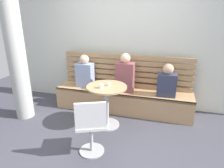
{
  "coord_description": "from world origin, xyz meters",
  "views": [
    {
      "loc": [
        0.83,
        -2.44,
        1.91
      ],
      "look_at": [
        -0.06,
        0.66,
        0.75
      ],
      "focal_mm": 32.34,
      "sensor_mm": 36.0,
      "label": 1
    }
  ],
  "objects_px": {
    "person_child_middle": "(85,72)",
    "cup_ceramic_white": "(101,86)",
    "cafe_table": "(107,98)",
    "white_chair": "(91,125)",
    "booth_bench": "(122,100)",
    "cup_espresso_small": "(109,84)",
    "person_adult": "(125,74)",
    "person_child_left": "(167,82)"
  },
  "relations": [
    {
      "from": "booth_bench",
      "to": "white_chair",
      "type": "relative_size",
      "value": 3.18
    },
    {
      "from": "person_child_middle",
      "to": "booth_bench",
      "type": "bearing_deg",
      "value": -2.2
    },
    {
      "from": "person_child_middle",
      "to": "cup_ceramic_white",
      "type": "bearing_deg",
      "value": -51.41
    },
    {
      "from": "person_child_middle",
      "to": "cafe_table",
      "type": "bearing_deg",
      "value": -44.37
    },
    {
      "from": "booth_bench",
      "to": "cafe_table",
      "type": "bearing_deg",
      "value": -101.38
    },
    {
      "from": "person_child_middle",
      "to": "cup_ceramic_white",
      "type": "xyz_separation_m",
      "value": [
        0.62,
        -0.78,
        0.04
      ]
    },
    {
      "from": "booth_bench",
      "to": "white_chair",
      "type": "height_order",
      "value": "white_chair"
    },
    {
      "from": "person_adult",
      "to": "person_child_left",
      "type": "bearing_deg",
      "value": -1.52
    },
    {
      "from": "cafe_table",
      "to": "person_child_middle",
      "type": "bearing_deg",
      "value": 135.63
    },
    {
      "from": "person_child_left",
      "to": "booth_bench",
      "type": "bearing_deg",
      "value": 177.64
    },
    {
      "from": "cafe_table",
      "to": "cup_espresso_small",
      "type": "height_order",
      "value": "cup_espresso_small"
    },
    {
      "from": "cup_espresso_small",
      "to": "person_adult",
      "type": "bearing_deg",
      "value": 76.19
    },
    {
      "from": "booth_bench",
      "to": "white_chair",
      "type": "bearing_deg",
      "value": -93.89
    },
    {
      "from": "person_adult",
      "to": "booth_bench",
      "type": "bearing_deg",
      "value": 163.4
    },
    {
      "from": "person_adult",
      "to": "cup_espresso_small",
      "type": "bearing_deg",
      "value": -103.81
    },
    {
      "from": "person_adult",
      "to": "person_child_middle",
      "type": "distance_m",
      "value": 0.86
    },
    {
      "from": "booth_bench",
      "to": "cup_ceramic_white",
      "type": "xyz_separation_m",
      "value": [
        -0.19,
        -0.75,
        0.55
      ]
    },
    {
      "from": "cup_ceramic_white",
      "to": "booth_bench",
      "type": "bearing_deg",
      "value": 75.96
    },
    {
      "from": "cafe_table",
      "to": "white_chair",
      "type": "height_order",
      "value": "white_chair"
    },
    {
      "from": "white_chair",
      "to": "person_child_middle",
      "type": "distance_m",
      "value": 1.66
    },
    {
      "from": "booth_bench",
      "to": "cup_ceramic_white",
      "type": "relative_size",
      "value": 33.75
    },
    {
      "from": "cafe_table",
      "to": "person_adult",
      "type": "bearing_deg",
      "value": 74.45
    },
    {
      "from": "person_child_left",
      "to": "cup_espresso_small",
      "type": "distance_m",
      "value": 1.09
    },
    {
      "from": "cup_ceramic_white",
      "to": "person_adult",
      "type": "bearing_deg",
      "value": 72.45
    },
    {
      "from": "person_child_left",
      "to": "cup_espresso_small",
      "type": "relative_size",
      "value": 10.76
    },
    {
      "from": "cafe_table",
      "to": "cup_espresso_small",
      "type": "bearing_deg",
      "value": 51.08
    },
    {
      "from": "booth_bench",
      "to": "person_child_left",
      "type": "relative_size",
      "value": 4.48
    },
    {
      "from": "cup_ceramic_white",
      "to": "white_chair",
      "type": "bearing_deg",
      "value": -82.69
    },
    {
      "from": "person_adult",
      "to": "person_child_left",
      "type": "xyz_separation_m",
      "value": [
        0.79,
        -0.02,
        -0.07
      ]
    },
    {
      "from": "cup_espresso_small",
      "to": "cafe_table",
      "type": "bearing_deg",
      "value": -128.92
    },
    {
      "from": "cafe_table",
      "to": "cup_ceramic_white",
      "type": "distance_m",
      "value": 0.29
    },
    {
      "from": "person_adult",
      "to": "cup_ceramic_white",
      "type": "xyz_separation_m",
      "value": [
        -0.23,
        -0.74,
        0.0
      ]
    },
    {
      "from": "cafe_table",
      "to": "cup_ceramic_white",
      "type": "bearing_deg",
      "value": -117.72
    },
    {
      "from": "person_child_left",
      "to": "person_adult",
      "type": "bearing_deg",
      "value": 178.48
    },
    {
      "from": "white_chair",
      "to": "cup_espresso_small",
      "type": "relative_size",
      "value": 15.18
    },
    {
      "from": "person_adult",
      "to": "cafe_table",
      "type": "bearing_deg",
      "value": -105.55
    },
    {
      "from": "white_chair",
      "to": "cup_espresso_small",
      "type": "bearing_deg",
      "value": 90.05
    },
    {
      "from": "person_child_middle",
      "to": "white_chair",
      "type": "bearing_deg",
      "value": -64.23
    },
    {
      "from": "person_child_left",
      "to": "person_child_middle",
      "type": "bearing_deg",
      "value": 177.72
    },
    {
      "from": "white_chair",
      "to": "person_adult",
      "type": "xyz_separation_m",
      "value": [
        0.14,
        1.43,
        0.31
      ]
    },
    {
      "from": "white_chair",
      "to": "person_child_left",
      "type": "relative_size",
      "value": 1.41
    },
    {
      "from": "cup_ceramic_white",
      "to": "cup_espresso_small",
      "type": "distance_m",
      "value": 0.17
    }
  ]
}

